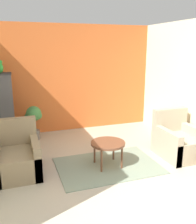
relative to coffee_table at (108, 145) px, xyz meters
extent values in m
plane|color=#B2A893|center=(-0.06, -1.48, -0.40)|extent=(20.00, 20.00, 0.00)
cube|color=orange|center=(-0.06, 2.25, 0.90)|extent=(4.13, 0.06, 2.59)
cube|color=beige|center=(1.98, 0.37, 0.90)|extent=(0.06, 3.70, 2.59)
cube|color=gray|center=(0.00, 0.00, -0.39)|extent=(1.78, 1.23, 0.01)
cylinder|color=brown|center=(0.00, 0.00, 0.03)|extent=(0.60, 0.60, 0.04)
cylinder|color=brown|center=(-0.19, -0.19, -0.20)|extent=(0.04, 0.04, 0.41)
cylinder|color=brown|center=(0.19, -0.19, -0.20)|extent=(0.04, 0.04, 0.41)
cylinder|color=brown|center=(-0.19, 0.19, -0.20)|extent=(0.04, 0.04, 0.41)
cylinder|color=brown|center=(0.19, 0.19, -0.20)|extent=(0.04, 0.04, 0.41)
cube|color=#8E7A5B|center=(-1.52, 0.22, -0.20)|extent=(0.73, 0.86, 0.40)
cube|color=#8E7A5B|center=(-1.52, 0.58, 0.24)|extent=(0.73, 0.14, 0.47)
cube|color=#8E7A5B|center=(-1.22, 0.22, -0.12)|extent=(0.12, 0.86, 0.57)
cube|color=tan|center=(1.45, -0.06, -0.20)|extent=(0.73, 0.86, 0.40)
cube|color=tan|center=(1.45, 0.30, 0.24)|extent=(0.73, 0.14, 0.47)
cube|color=tan|center=(1.15, -0.06, -0.12)|extent=(0.12, 0.86, 0.57)
cube|color=tan|center=(1.75, -0.06, -0.12)|extent=(0.12, 0.86, 0.57)
cube|color=#353539|center=(-1.70, 1.77, -0.34)|extent=(0.45, 0.45, 0.11)
cube|color=#4C4C51|center=(-1.70, 1.77, 0.41)|extent=(0.40, 0.40, 1.39)
cube|color=#353539|center=(-1.70, 1.77, 1.12)|extent=(0.42, 0.42, 0.03)
ellipsoid|color=green|center=(-1.70, 1.77, 1.24)|extent=(0.13, 0.16, 0.20)
sphere|color=green|center=(-1.70, 1.75, 1.35)|extent=(0.11, 0.11, 0.11)
cone|color=green|center=(-1.70, 1.84, 1.22)|extent=(0.06, 0.13, 0.17)
cylinder|color=#66605B|center=(-1.09, 1.80, -0.30)|extent=(0.23, 0.23, 0.21)
cylinder|color=brown|center=(-1.09, 1.80, -0.05)|extent=(0.03, 0.03, 0.27)
sphere|color=#427F42|center=(-1.09, 1.80, 0.20)|extent=(0.34, 0.34, 0.34)
sphere|color=#427F42|center=(-1.19, 1.83, 0.14)|extent=(0.21, 0.21, 0.21)
sphere|color=#427F42|center=(-1.01, 1.77, 0.16)|extent=(0.19, 0.19, 0.19)
camera|label=1|loc=(-1.50, -3.79, 1.66)|focal=40.00mm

